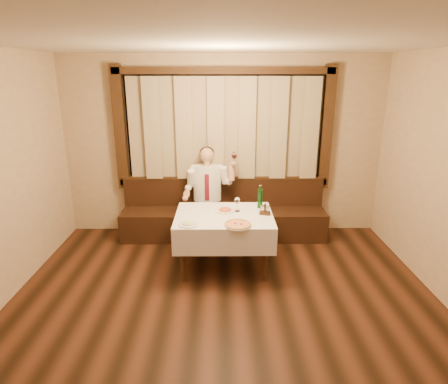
{
  "coord_description": "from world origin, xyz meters",
  "views": [
    {
      "loc": [
        -0.03,
        -2.86,
        2.52
      ],
      "look_at": [
        0.0,
        1.9,
        1.0
      ],
      "focal_mm": 30.0,
      "sensor_mm": 36.0,
      "label": 1
    }
  ],
  "objects_px": {
    "pizza": "(238,225)",
    "pasta_red": "(225,209)",
    "pasta_cream": "(188,222)",
    "banquette": "(224,217)",
    "green_bottle": "(260,198)",
    "dining_table": "(224,222)",
    "seated_man": "(208,187)",
    "cruet_caddy": "(265,211)"
  },
  "relations": [
    {
      "from": "pizza",
      "to": "pasta_red",
      "type": "xyz_separation_m",
      "value": [
        -0.15,
        0.5,
        0.02
      ]
    },
    {
      "from": "pasta_red",
      "to": "pasta_cream",
      "type": "height_order",
      "value": "pasta_red"
    },
    {
      "from": "banquette",
      "to": "green_bottle",
      "type": "height_order",
      "value": "green_bottle"
    },
    {
      "from": "pizza",
      "to": "pasta_cream",
      "type": "height_order",
      "value": "pasta_cream"
    },
    {
      "from": "dining_table",
      "to": "pasta_red",
      "type": "height_order",
      "value": "pasta_red"
    },
    {
      "from": "pizza",
      "to": "seated_man",
      "type": "relative_size",
      "value": 0.24
    },
    {
      "from": "pasta_cream",
      "to": "pizza",
      "type": "bearing_deg",
      "value": -2.89
    },
    {
      "from": "green_bottle",
      "to": "seated_man",
      "type": "distance_m",
      "value": 1.01
    },
    {
      "from": "pasta_cream",
      "to": "seated_man",
      "type": "height_order",
      "value": "seated_man"
    },
    {
      "from": "banquette",
      "to": "dining_table",
      "type": "relative_size",
      "value": 2.52
    },
    {
      "from": "pasta_red",
      "to": "seated_man",
      "type": "height_order",
      "value": "seated_man"
    },
    {
      "from": "dining_table",
      "to": "pizza",
      "type": "distance_m",
      "value": 0.43
    },
    {
      "from": "pasta_cream",
      "to": "green_bottle",
      "type": "relative_size",
      "value": 0.75
    },
    {
      "from": "dining_table",
      "to": "seated_man",
      "type": "height_order",
      "value": "seated_man"
    },
    {
      "from": "pasta_cream",
      "to": "green_bottle",
      "type": "height_order",
      "value": "green_bottle"
    },
    {
      "from": "pizza",
      "to": "pasta_red",
      "type": "relative_size",
      "value": 1.27
    },
    {
      "from": "green_bottle",
      "to": "cruet_caddy",
      "type": "distance_m",
      "value": 0.28
    },
    {
      "from": "banquette",
      "to": "green_bottle",
      "type": "relative_size",
      "value": 9.93
    },
    {
      "from": "dining_table",
      "to": "pasta_cream",
      "type": "distance_m",
      "value": 0.58
    },
    {
      "from": "banquette",
      "to": "pasta_cream",
      "type": "relative_size",
      "value": 13.28
    },
    {
      "from": "banquette",
      "to": "pasta_red",
      "type": "relative_size",
      "value": 11.9
    },
    {
      "from": "pizza",
      "to": "dining_table",
      "type": "bearing_deg",
      "value": 113.21
    },
    {
      "from": "dining_table",
      "to": "banquette",
      "type": "bearing_deg",
      "value": 90.0
    },
    {
      "from": "banquette",
      "to": "pizza",
      "type": "xyz_separation_m",
      "value": [
        0.16,
        -1.4,
        0.46
      ]
    },
    {
      "from": "pasta_red",
      "to": "pasta_cream",
      "type": "relative_size",
      "value": 1.12
    },
    {
      "from": "pasta_red",
      "to": "seated_man",
      "type": "xyz_separation_m",
      "value": [
        -0.26,
        0.82,
        0.05
      ]
    },
    {
      "from": "banquette",
      "to": "green_bottle",
      "type": "bearing_deg",
      "value": -57.54
    },
    {
      "from": "green_bottle",
      "to": "seated_man",
      "type": "height_order",
      "value": "seated_man"
    },
    {
      "from": "cruet_caddy",
      "to": "seated_man",
      "type": "distance_m",
      "value": 1.22
    },
    {
      "from": "banquette",
      "to": "cruet_caddy",
      "type": "relative_size",
      "value": 21.61
    },
    {
      "from": "pasta_red",
      "to": "seated_man",
      "type": "distance_m",
      "value": 0.86
    },
    {
      "from": "pizza",
      "to": "cruet_caddy",
      "type": "distance_m",
      "value": 0.52
    },
    {
      "from": "banquette",
      "to": "green_bottle",
      "type": "distance_m",
      "value": 1.08
    },
    {
      "from": "banquette",
      "to": "seated_man",
      "type": "xyz_separation_m",
      "value": [
        -0.25,
        -0.09,
        0.53
      ]
    },
    {
      "from": "pasta_cream",
      "to": "seated_man",
      "type": "distance_m",
      "value": 1.3
    },
    {
      "from": "banquette",
      "to": "pizza",
      "type": "relative_size",
      "value": 9.34
    },
    {
      "from": "banquette",
      "to": "pizza",
      "type": "distance_m",
      "value": 1.49
    },
    {
      "from": "pasta_cream",
      "to": "banquette",
      "type": "bearing_deg",
      "value": 72.36
    },
    {
      "from": "pizza",
      "to": "banquette",
      "type": "bearing_deg",
      "value": 96.62
    },
    {
      "from": "pasta_cream",
      "to": "cruet_caddy",
      "type": "xyz_separation_m",
      "value": [
        0.97,
        0.34,
        0.02
      ]
    },
    {
      "from": "banquette",
      "to": "cruet_caddy",
      "type": "bearing_deg",
      "value": -62.79
    },
    {
      "from": "pasta_red",
      "to": "cruet_caddy",
      "type": "distance_m",
      "value": 0.53
    }
  ]
}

